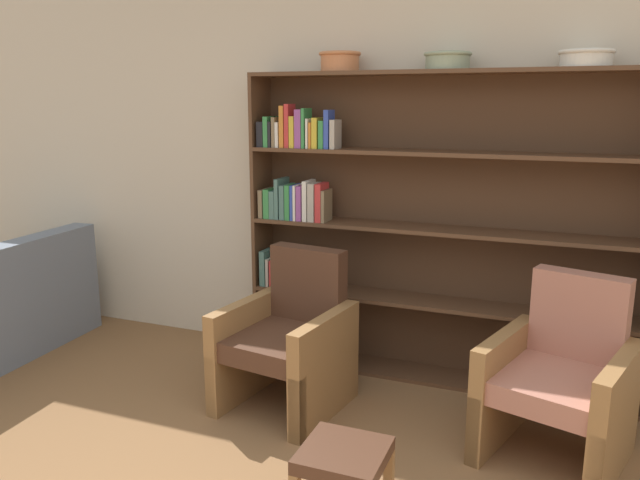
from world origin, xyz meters
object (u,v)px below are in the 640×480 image
bowl_cream (448,60)px  footstool (344,463)px  armchair_cushioned (561,381)px  bowl_terracotta (586,57)px  bowl_stoneware (340,61)px  bookshelf (404,232)px  armchair_leather (289,340)px

bowl_cream → footstool: (-0.06, -1.61, -1.72)m
armchair_cushioned → footstool: armchair_cushioned is taller
bowl_terracotta → footstool: 2.50m
bowl_cream → armchair_cushioned: 1.91m
bowl_stoneware → footstool: size_ratio=0.73×
bowl_cream → bookshelf: bearing=174.5°
bowl_terracotta → armchair_cushioned: 1.75m
armchair_cushioned → bowl_cream: bearing=-24.3°
armchair_leather → footstool: bearing=134.2°
bowl_terracotta → footstool: bowl_terracotta is taller
bowl_terracotta → bowl_stoneware: bearing=180.0°
bowl_stoneware → bowl_terracotta: (1.43, 0.00, -0.02)m
bowl_cream → armchair_cushioned: bearing=-41.0°
bowl_stoneware → armchair_cushioned: (1.44, -0.67, -1.63)m
bowl_terracotta → armchair_leather: bowl_terracotta is taller
bowl_stoneware → footstool: 2.45m
bookshelf → bowl_stoneware: size_ratio=9.40×
bowl_terracotta → footstool: (-0.82, -1.61, -1.72)m
bowl_cream → bowl_stoneware: bearing=180.0°
armchair_leather → armchair_cushioned: 1.51m
bookshelf → bowl_cream: (0.24, -0.02, 1.06)m
bowl_terracotta → armchair_cushioned: bowl_terracotta is taller
armchair_cushioned → armchair_leather: bearing=16.7°
bowl_stoneware → bowl_terracotta: 1.43m
armchair_cushioned → footstool: 1.26m
bookshelf → armchair_leather: 1.02m
bookshelf → bowl_cream: bearing=-5.5°
bowl_stoneware → armchair_cushioned: 2.28m
bookshelf → armchair_leather: bearing=-126.6°
bookshelf → bowl_terracotta: size_ratio=8.44×
bowl_cream → bowl_terracotta: size_ratio=0.95×
armchair_cushioned → bowl_terracotta: bearing=-72.5°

